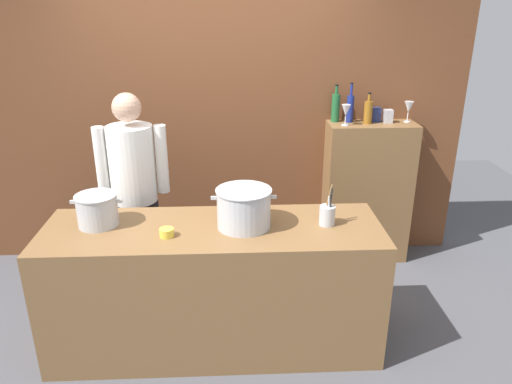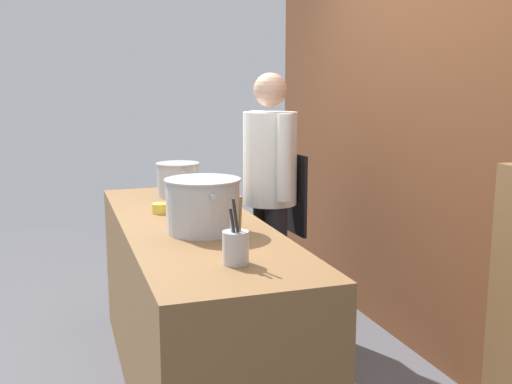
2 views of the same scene
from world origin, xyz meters
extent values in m
cube|color=brown|center=(0.00, 1.40, 1.50)|extent=(4.40, 0.10, 3.00)
cube|color=brown|center=(0.00, 0.00, 0.45)|extent=(2.21, 0.70, 0.90)
cylinder|color=black|center=(-0.51, 0.64, 0.42)|extent=(0.14, 0.14, 0.84)
cylinder|color=black|center=(-0.71, 0.63, 0.42)|extent=(0.14, 0.14, 0.84)
cylinder|color=white|center=(-0.61, 0.64, 1.13)|extent=(0.34, 0.34, 0.58)
cube|color=black|center=(-0.63, 0.82, 0.89)|extent=(0.30, 0.04, 0.52)
cylinder|color=white|center=(-0.39, 0.65, 1.16)|extent=(0.09, 0.09, 0.52)
cylinder|color=white|center=(-0.83, 0.62, 1.16)|extent=(0.09, 0.09, 0.52)
sphere|color=tan|center=(-0.61, 0.64, 1.55)|extent=(0.21, 0.21, 0.21)
cylinder|color=#B7BABF|center=(0.20, 0.01, 1.02)|extent=(0.35, 0.35, 0.25)
cylinder|color=#B7BABF|center=(0.20, 0.01, 1.15)|extent=(0.36, 0.36, 0.01)
cube|color=#B7BABF|center=(0.01, 0.01, 1.10)|extent=(0.04, 0.02, 0.02)
cube|color=#B7BABF|center=(0.40, 0.01, 1.10)|extent=(0.04, 0.02, 0.02)
cylinder|color=#B7BABF|center=(-0.74, 0.08, 1.00)|extent=(0.26, 0.26, 0.20)
cylinder|color=#B7BABF|center=(-0.74, 0.08, 1.11)|extent=(0.27, 0.27, 0.01)
cube|color=#B7BABF|center=(-0.89, 0.08, 1.07)|extent=(0.04, 0.02, 0.02)
cube|color=#B7BABF|center=(-0.60, 0.08, 1.07)|extent=(0.04, 0.02, 0.02)
cylinder|color=#B7BABF|center=(0.75, 0.01, 0.97)|extent=(0.10, 0.10, 0.13)
cylinder|color=#262626|center=(0.76, 0.00, 1.02)|extent=(0.02, 0.04, 0.20)
cylinder|color=olive|center=(0.75, 0.02, 1.05)|extent=(0.06, 0.01, 0.25)
cylinder|color=#262626|center=(0.76, 0.01, 1.04)|extent=(0.02, 0.05, 0.24)
cylinder|color=#B7BABF|center=(0.75, -0.01, 1.01)|extent=(0.02, 0.02, 0.19)
cylinder|color=yellow|center=(-0.28, -0.11, 0.93)|extent=(0.09, 0.09, 0.05)
camera|label=1|loc=(0.14, -2.85, 2.28)|focal=34.18mm
camera|label=2|loc=(2.90, -0.63, 1.59)|focal=42.06mm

